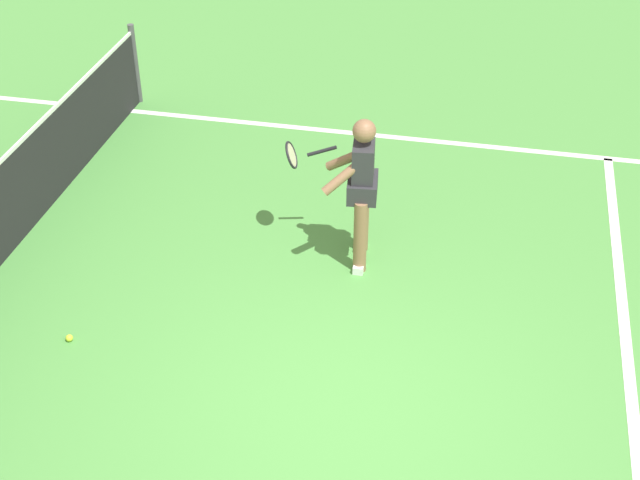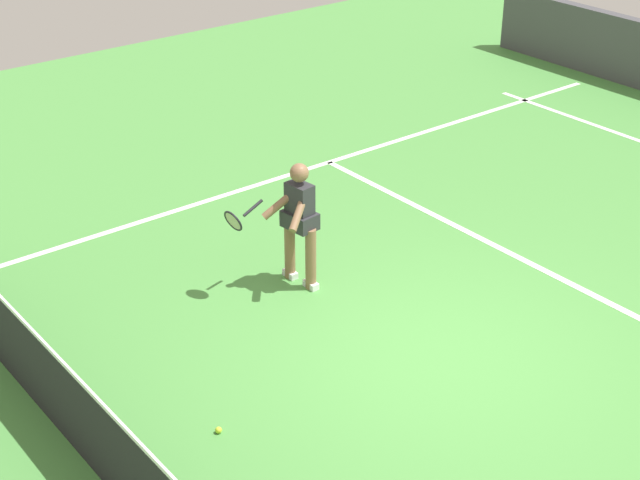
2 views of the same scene
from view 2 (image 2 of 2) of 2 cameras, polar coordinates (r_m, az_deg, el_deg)
The scene contains 6 objects.
ground_plane at distance 10.57m, azimuth 6.59°, elevation -6.49°, with size 24.10×24.10×0.00m, color #4C9342.
service_line_marking at distance 12.08m, azimuth 14.46°, elevation -2.49°, with size 9.30×0.10×0.01m, color white.
sideline_right_marking at distance 13.77m, azimuth -6.97°, elevation 2.19°, with size 0.10×16.54×0.01m, color white.
court_net at distance 8.55m, azimuth -11.80°, elevation -12.38°, with size 9.98×0.08×1.06m.
tennis_player at distance 11.32m, azimuth -1.33°, elevation 1.19°, with size 0.73×0.99×1.55m.
tennis_ball_mid at distance 9.45m, azimuth -5.96°, elevation -11.00°, with size 0.07×0.07×0.07m, color #D1E533.
Camera 2 is at (-6.05, 6.29, 5.96)m, focal length 54.69 mm.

